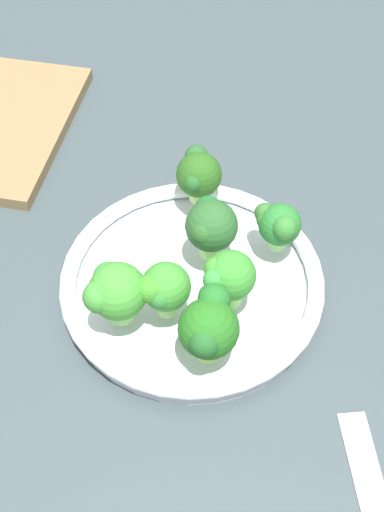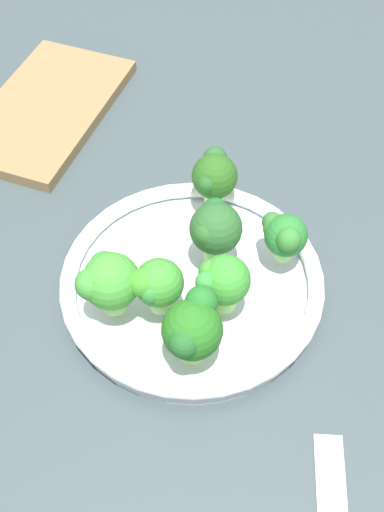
{
  "view_description": "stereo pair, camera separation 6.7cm",
  "coord_description": "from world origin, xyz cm",
  "px_view_note": "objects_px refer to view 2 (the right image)",
  "views": [
    {
      "loc": [
        43.34,
        5.77,
        58.65
      ],
      "look_at": [
        2.05,
        -3.47,
        6.07
      ],
      "focal_mm": 47.78,
      "sensor_mm": 36.0,
      "label": 1
    },
    {
      "loc": [
        41.35,
        12.21,
        58.65
      ],
      "look_at": [
        2.05,
        -3.47,
        6.07
      ],
      "focal_mm": 47.78,
      "sensor_mm": 36.0,
      "label": 2
    }
  ],
  "objects_px": {
    "broccoli_floret_3": "(156,284)",
    "broccoli_floret_5": "(214,176)",
    "broccoli_floret_6": "(284,235)",
    "broccoli_floret_1": "(215,229)",
    "broccoli_floret_4": "(108,281)",
    "broccoli_floret_2": "(223,281)",
    "cutting_board": "(46,109)",
    "bowl": "(192,283)",
    "broccoli_floret_0": "(190,328)"
  },
  "relations": [
    {
      "from": "bowl",
      "to": "broccoli_floret_6",
      "type": "xyz_separation_m",
      "value": [
        -0.06,
        0.08,
        0.05
      ]
    },
    {
      "from": "broccoli_floret_6",
      "to": "broccoli_floret_0",
      "type": "bearing_deg",
      "value": -17.59
    },
    {
      "from": "broccoli_floret_2",
      "to": "broccoli_floret_4",
      "type": "distance_m",
      "value": 0.11
    },
    {
      "from": "broccoli_floret_1",
      "to": "broccoli_floret_5",
      "type": "bearing_deg",
      "value": -159.34
    },
    {
      "from": "broccoli_floret_6",
      "to": "broccoli_floret_4",
      "type": "bearing_deg",
      "value": -48.61
    },
    {
      "from": "cutting_board",
      "to": "broccoli_floret_6",
      "type": "bearing_deg",
      "value": 68.59
    },
    {
      "from": "broccoli_floret_1",
      "to": "broccoli_floret_4",
      "type": "bearing_deg",
      "value": -36.42
    },
    {
      "from": "broccoli_floret_1",
      "to": "broccoli_floret_0",
      "type": "bearing_deg",
      "value": 10.09
    },
    {
      "from": "bowl",
      "to": "cutting_board",
      "type": "height_order",
      "value": "bowl"
    },
    {
      "from": "broccoli_floret_4",
      "to": "cutting_board",
      "type": "distance_m",
      "value": 0.35
    },
    {
      "from": "broccoli_floret_2",
      "to": "broccoli_floret_5",
      "type": "bearing_deg",
      "value": -156.33
    },
    {
      "from": "broccoli_floret_2",
      "to": "cutting_board",
      "type": "distance_m",
      "value": 0.4
    },
    {
      "from": "broccoli_floret_3",
      "to": "broccoli_floret_6",
      "type": "height_order",
      "value": "broccoli_floret_3"
    },
    {
      "from": "broccoli_floret_3",
      "to": "broccoli_floret_5",
      "type": "height_order",
      "value": "same"
    },
    {
      "from": "broccoli_floret_1",
      "to": "cutting_board",
      "type": "height_order",
      "value": "broccoli_floret_1"
    },
    {
      "from": "broccoli_floret_0",
      "to": "broccoli_floret_3",
      "type": "xyz_separation_m",
      "value": [
        -0.04,
        -0.05,
        -0.0
      ]
    },
    {
      "from": "broccoli_floret_5",
      "to": "broccoli_floret_2",
      "type": "bearing_deg",
      "value": 23.67
    },
    {
      "from": "bowl",
      "to": "broccoli_floret_5",
      "type": "bearing_deg",
      "value": -171.0
    },
    {
      "from": "broccoli_floret_2",
      "to": "broccoli_floret_6",
      "type": "xyz_separation_m",
      "value": [
        -0.08,
        0.04,
        -0.0
      ]
    },
    {
      "from": "broccoli_floret_2",
      "to": "broccoli_floret_6",
      "type": "relative_size",
      "value": 1.13
    },
    {
      "from": "broccoli_floret_6",
      "to": "cutting_board",
      "type": "bearing_deg",
      "value": -111.41
    },
    {
      "from": "broccoli_floret_0",
      "to": "broccoli_floret_2",
      "type": "distance_m",
      "value": 0.06
    },
    {
      "from": "broccoli_floret_3",
      "to": "broccoli_floret_4",
      "type": "xyz_separation_m",
      "value": [
        0.01,
        -0.04,
        0.0
      ]
    },
    {
      "from": "broccoli_floret_6",
      "to": "cutting_board",
      "type": "relative_size",
      "value": 0.22
    },
    {
      "from": "broccoli_floret_6",
      "to": "broccoli_floret_1",
      "type": "bearing_deg",
      "value": -69.71
    },
    {
      "from": "broccoli_floret_2",
      "to": "cutting_board",
      "type": "xyz_separation_m",
      "value": [
        -0.22,
        -0.33,
        -0.06
      ]
    },
    {
      "from": "broccoli_floret_1",
      "to": "broccoli_floret_3",
      "type": "distance_m",
      "value": 0.09
    },
    {
      "from": "broccoli_floret_3",
      "to": "broccoli_floret_4",
      "type": "height_order",
      "value": "broccoli_floret_4"
    },
    {
      "from": "broccoli_floret_1",
      "to": "broccoli_floret_2",
      "type": "relative_size",
      "value": 1.08
    },
    {
      "from": "broccoli_floret_1",
      "to": "cutting_board",
      "type": "xyz_separation_m",
      "value": [
        -0.17,
        -0.3,
        -0.06
      ]
    },
    {
      "from": "broccoli_floret_5",
      "to": "cutting_board",
      "type": "distance_m",
      "value": 0.29
    },
    {
      "from": "broccoli_floret_1",
      "to": "broccoli_floret_5",
      "type": "xyz_separation_m",
      "value": [
        -0.08,
        -0.03,
        -0.01
      ]
    },
    {
      "from": "bowl",
      "to": "broccoli_floret_1",
      "type": "bearing_deg",
      "value": 159.86
    },
    {
      "from": "broccoli_floret_0",
      "to": "broccoli_floret_6",
      "type": "xyz_separation_m",
      "value": [
        -0.14,
        0.05,
        -0.01
      ]
    },
    {
      "from": "broccoli_floret_3",
      "to": "broccoli_floret_4",
      "type": "bearing_deg",
      "value": -71.26
    },
    {
      "from": "broccoli_floret_0",
      "to": "broccoli_floret_1",
      "type": "relative_size",
      "value": 1.02
    },
    {
      "from": "broccoli_floret_2",
      "to": "bowl",
      "type": "bearing_deg",
      "value": -120.12
    },
    {
      "from": "broccoli_floret_4",
      "to": "broccoli_floret_1",
      "type": "bearing_deg",
      "value": 143.58
    },
    {
      "from": "broccoli_floret_5",
      "to": "broccoli_floret_6",
      "type": "relative_size",
      "value": 1.08
    },
    {
      "from": "broccoli_floret_0",
      "to": "broccoli_floret_5",
      "type": "distance_m",
      "value": 0.2
    },
    {
      "from": "bowl",
      "to": "broccoli_floret_3",
      "type": "xyz_separation_m",
      "value": [
        0.05,
        -0.02,
        0.05
      ]
    },
    {
      "from": "broccoli_floret_4",
      "to": "broccoli_floret_0",
      "type": "bearing_deg",
      "value": 77.07
    },
    {
      "from": "broccoli_floret_3",
      "to": "broccoli_floret_5",
      "type": "xyz_separation_m",
      "value": [
        -0.16,
        -0.0,
        -0.0
      ]
    },
    {
      "from": "broccoli_floret_4",
      "to": "broccoli_floret_2",
      "type": "bearing_deg",
      "value": 112.32
    },
    {
      "from": "broccoli_floret_1",
      "to": "broccoli_floret_2",
      "type": "xyz_separation_m",
      "value": [
        0.06,
        0.03,
        -0.0
      ]
    },
    {
      "from": "broccoli_floret_0",
      "to": "broccoli_floret_1",
      "type": "xyz_separation_m",
      "value": [
        -0.12,
        -0.02,
        0.0
      ]
    },
    {
      "from": "broccoli_floret_0",
      "to": "cutting_board",
      "type": "height_order",
      "value": "broccoli_floret_0"
    },
    {
      "from": "broccoli_floret_1",
      "to": "broccoli_floret_4",
      "type": "relative_size",
      "value": 1.02
    },
    {
      "from": "broccoli_floret_1",
      "to": "broccoli_floret_2",
      "type": "height_order",
      "value": "broccoli_floret_1"
    },
    {
      "from": "broccoli_floret_0",
      "to": "broccoli_floret_1",
      "type": "height_order",
      "value": "same"
    }
  ]
}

